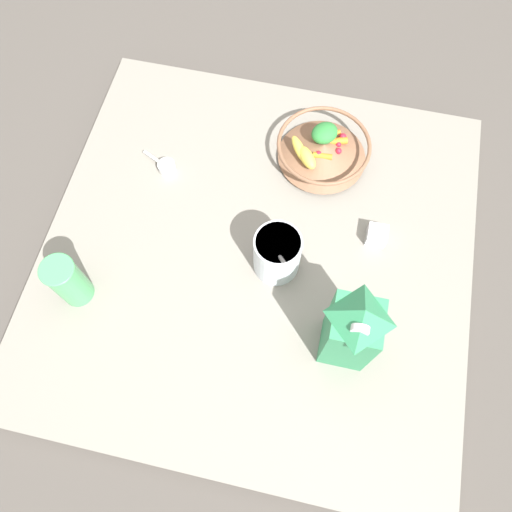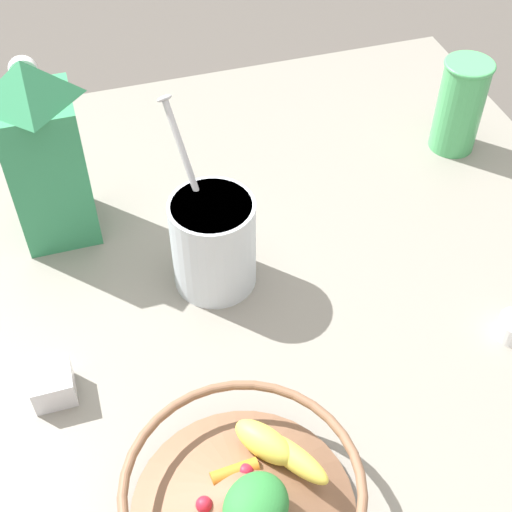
{
  "view_description": "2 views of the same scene",
  "coord_description": "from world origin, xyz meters",
  "px_view_note": "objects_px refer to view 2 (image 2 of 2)",
  "views": [
    {
      "loc": [
        0.1,
        -0.46,
        1.12
      ],
      "look_at": [
        0.01,
        -0.04,
        0.11
      ],
      "focal_mm": 35.0,
      "sensor_mm": 36.0,
      "label": 1
    },
    {
      "loc": [
        0.18,
        0.58,
        0.73
      ],
      "look_at": [
        0.0,
        -0.01,
        0.08
      ],
      "focal_mm": 50.0,
      "sensor_mm": 36.0,
      "label": 2
    }
  ],
  "objects_px": {
    "spice_jar": "(53,386)",
    "fruit_bowl": "(244,496)",
    "drinking_cup": "(460,104)",
    "yogurt_tub": "(213,239)",
    "milk_carton": "(44,152)"
  },
  "relations": [
    {
      "from": "yogurt_tub",
      "to": "spice_jar",
      "type": "xyz_separation_m",
      "value": [
        0.22,
        0.12,
        -0.05
      ]
    },
    {
      "from": "spice_jar",
      "to": "fruit_bowl",
      "type": "bearing_deg",
      "value": 130.07
    },
    {
      "from": "yogurt_tub",
      "to": "spice_jar",
      "type": "height_order",
      "value": "yogurt_tub"
    },
    {
      "from": "yogurt_tub",
      "to": "spice_jar",
      "type": "distance_m",
      "value": 0.25
    },
    {
      "from": "fruit_bowl",
      "to": "yogurt_tub",
      "type": "relative_size",
      "value": 1.01
    },
    {
      "from": "fruit_bowl",
      "to": "yogurt_tub",
      "type": "xyz_separation_m",
      "value": [
        -0.05,
        -0.31,
        0.03
      ]
    },
    {
      "from": "yogurt_tub",
      "to": "drinking_cup",
      "type": "height_order",
      "value": "yogurt_tub"
    },
    {
      "from": "milk_carton",
      "to": "drinking_cup",
      "type": "relative_size",
      "value": 1.79
    },
    {
      "from": "spice_jar",
      "to": "milk_carton",
      "type": "bearing_deg",
      "value": -98.28
    },
    {
      "from": "fruit_bowl",
      "to": "drinking_cup",
      "type": "distance_m",
      "value": 0.67
    },
    {
      "from": "yogurt_tub",
      "to": "drinking_cup",
      "type": "bearing_deg",
      "value": -158.96
    },
    {
      "from": "spice_jar",
      "to": "yogurt_tub",
      "type": "bearing_deg",
      "value": -151.5
    },
    {
      "from": "fruit_bowl",
      "to": "spice_jar",
      "type": "xyz_separation_m",
      "value": [
        0.16,
        -0.2,
        -0.02
      ]
    },
    {
      "from": "milk_carton",
      "to": "spice_jar",
      "type": "bearing_deg",
      "value": 81.72
    },
    {
      "from": "drinking_cup",
      "to": "spice_jar",
      "type": "relative_size",
      "value": 3.17
    }
  ]
}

